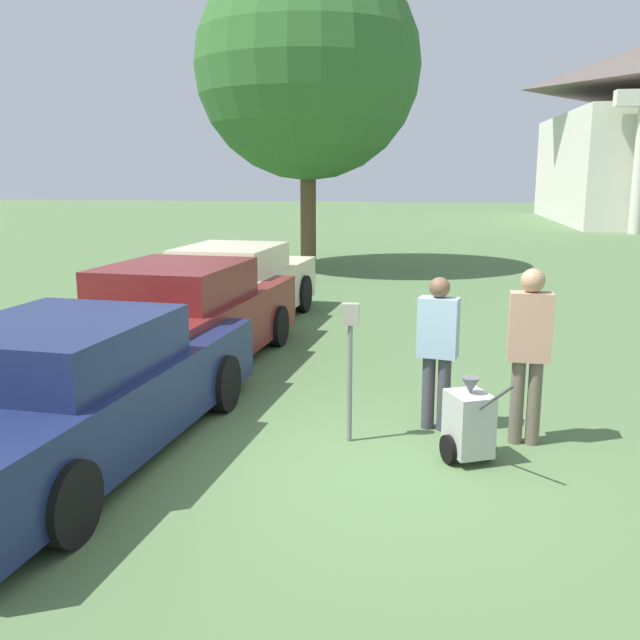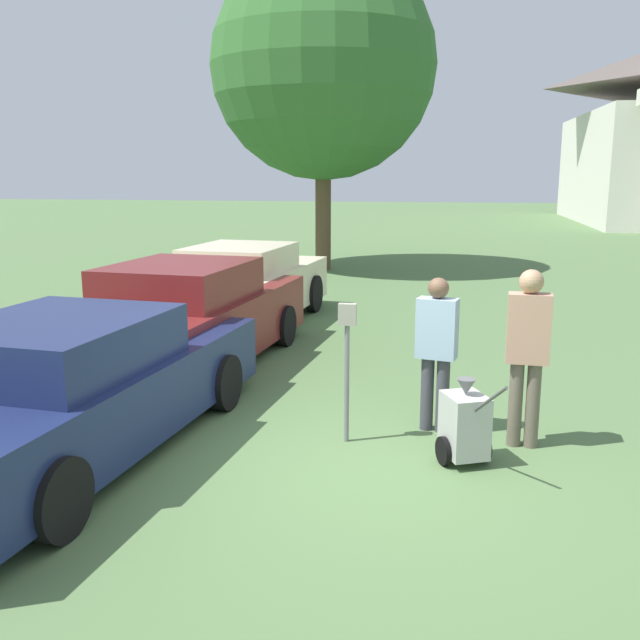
{
  "view_description": "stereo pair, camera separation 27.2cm",
  "coord_description": "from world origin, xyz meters",
  "px_view_note": "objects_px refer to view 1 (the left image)",
  "views": [
    {
      "loc": [
        0.51,
        -6.33,
        2.77
      ],
      "look_at": [
        -0.61,
        1.55,
        1.1
      ],
      "focal_mm": 40.0,
      "sensor_mm": 36.0,
      "label": 1
    },
    {
      "loc": [
        0.78,
        -6.28,
        2.77
      ],
      "look_at": [
        -0.61,
        1.55,
        1.1
      ],
      "focal_mm": 40.0,
      "sensor_mm": 36.0,
      "label": 2
    }
  ],
  "objects_px": {
    "parking_meter": "(350,347)",
    "person_supervisor": "(529,345)",
    "person_worker": "(438,344)",
    "equipment_cart": "(469,423)",
    "parked_car_maroon": "(181,320)",
    "parked_car_cream": "(234,287)",
    "parked_car_navy": "(72,392)"
  },
  "relations": [
    {
      "from": "parked_car_cream",
      "to": "person_worker",
      "type": "height_order",
      "value": "person_worker"
    },
    {
      "from": "person_supervisor",
      "to": "parked_car_navy",
      "type": "bearing_deg",
      "value": 16.12
    },
    {
      "from": "parked_car_navy",
      "to": "person_supervisor",
      "type": "bearing_deg",
      "value": 17.79
    },
    {
      "from": "equipment_cart",
      "to": "parking_meter",
      "type": "bearing_deg",
      "value": 138.88
    },
    {
      "from": "parked_car_navy",
      "to": "parked_car_maroon",
      "type": "distance_m",
      "value": 3.24
    },
    {
      "from": "person_worker",
      "to": "person_supervisor",
      "type": "distance_m",
      "value": 0.95
    },
    {
      "from": "parked_car_navy",
      "to": "parking_meter",
      "type": "bearing_deg",
      "value": 21.82
    },
    {
      "from": "person_worker",
      "to": "parked_car_navy",
      "type": "bearing_deg",
      "value": 32.2
    },
    {
      "from": "parked_car_navy",
      "to": "parked_car_cream",
      "type": "distance_m",
      "value": 6.16
    },
    {
      "from": "equipment_cart",
      "to": "parked_car_cream",
      "type": "bearing_deg",
      "value": 99.61
    },
    {
      "from": "parked_car_cream",
      "to": "equipment_cart",
      "type": "xyz_separation_m",
      "value": [
        3.84,
        -5.76,
        -0.31
      ]
    },
    {
      "from": "parked_car_cream",
      "to": "parked_car_maroon",
      "type": "bearing_deg",
      "value": -84.34
    },
    {
      "from": "parked_car_cream",
      "to": "parking_meter",
      "type": "xyz_separation_m",
      "value": [
        2.65,
        -5.39,
        0.31
      ]
    },
    {
      "from": "parked_car_navy",
      "to": "equipment_cart",
      "type": "relative_size",
      "value": 5.28
    },
    {
      "from": "parked_car_cream",
      "to": "parking_meter",
      "type": "distance_m",
      "value": 6.02
    },
    {
      "from": "parked_car_maroon",
      "to": "parked_car_cream",
      "type": "xyz_separation_m",
      "value": [
        0.0,
        2.92,
        -0.01
      ]
    },
    {
      "from": "parked_car_cream",
      "to": "person_worker",
      "type": "relative_size",
      "value": 2.97
    },
    {
      "from": "parking_meter",
      "to": "person_worker",
      "type": "bearing_deg",
      "value": 28.59
    },
    {
      "from": "parked_car_cream",
      "to": "parking_meter",
      "type": "height_order",
      "value": "parked_car_cream"
    },
    {
      "from": "person_worker",
      "to": "equipment_cart",
      "type": "distance_m",
      "value": 1.07
    },
    {
      "from": "parked_car_navy",
      "to": "parking_meter",
      "type": "relative_size",
      "value": 3.6
    },
    {
      "from": "parked_car_navy",
      "to": "person_supervisor",
      "type": "distance_m",
      "value": 4.56
    },
    {
      "from": "parked_car_maroon",
      "to": "parking_meter",
      "type": "relative_size",
      "value": 3.54
    },
    {
      "from": "parked_car_maroon",
      "to": "person_worker",
      "type": "bearing_deg",
      "value": -23.69
    },
    {
      "from": "parked_car_maroon",
      "to": "parked_car_navy",
      "type": "bearing_deg",
      "value": -84.34
    },
    {
      "from": "equipment_cart",
      "to": "parked_car_maroon",
      "type": "bearing_deg",
      "value": 119.4
    },
    {
      "from": "parked_car_cream",
      "to": "person_supervisor",
      "type": "distance_m",
      "value": 6.85
    },
    {
      "from": "parked_car_cream",
      "to": "person_worker",
      "type": "xyz_separation_m",
      "value": [
        3.54,
        -4.91,
        0.25
      ]
    },
    {
      "from": "parking_meter",
      "to": "person_supervisor",
      "type": "bearing_deg",
      "value": 5.94
    },
    {
      "from": "parked_car_maroon",
      "to": "person_worker",
      "type": "distance_m",
      "value": 4.07
    },
    {
      "from": "parked_car_navy",
      "to": "person_supervisor",
      "type": "relative_size",
      "value": 2.88
    },
    {
      "from": "person_worker",
      "to": "equipment_cart",
      "type": "height_order",
      "value": "person_worker"
    }
  ]
}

